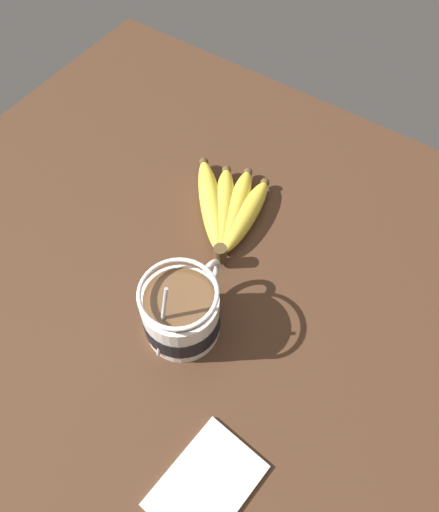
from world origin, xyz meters
TOP-DOWN VIEW (x-y plane):
  - table at (0.00, 0.00)cm, footprint 101.03×101.03cm
  - coffee_mug at (-2.70, -3.74)cm, footprint 14.85×10.53cm
  - banana_bunch at (17.22, 2.00)cm, footprint 18.48×15.95cm
  - napkin at (-17.81, -18.14)cm, footprint 14.08×10.55cm

SIDE VIEW (x-z plane):
  - table at x=0.00cm, z-range 0.00..2.89cm
  - napkin at x=-17.81cm, z-range 2.89..3.49cm
  - banana_bunch at x=17.22cm, z-range 2.50..6.74cm
  - coffee_mug at x=-2.70cm, z-range 0.25..14.62cm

